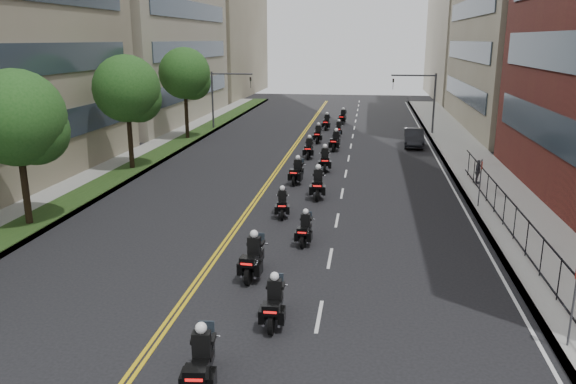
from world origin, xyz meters
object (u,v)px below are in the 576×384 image
object	(u,v)px
motorcycle_6	(297,172)
motorcycle_9	(336,142)
motorcycle_2	(253,259)
motorcycle_11	(339,130)
motorcycle_12	(327,123)
motorcycle_5	(318,185)
pedestrian_c	(478,172)
motorcycle_3	(305,230)
motorcycle_8	(309,149)
motorcycle_7	(325,160)
motorcycle_1	(274,304)
motorcycle_10	(318,135)
motorcycle_0	(201,364)
motorcycle_13	(343,117)
parked_sedan	(414,138)
motorcycle_4	(282,204)

from	to	relation	value
motorcycle_6	motorcycle_9	bearing A→B (deg)	88.11
motorcycle_2	motorcycle_11	distance (m)	32.03
motorcycle_11	motorcycle_12	size ratio (longest dim) A/B	0.90
motorcycle_5	motorcycle_12	bearing A→B (deg)	90.44
motorcycle_6	pedestrian_c	world-z (taller)	motorcycle_6
motorcycle_3	motorcycle_8	xyz separation A→B (m)	(-1.74, 18.12, 0.08)
motorcycle_7	motorcycle_1	bearing A→B (deg)	-94.63
motorcycle_8	motorcycle_11	distance (m)	10.18
motorcycle_8	motorcycle_12	world-z (taller)	motorcycle_12
motorcycle_11	motorcycle_10	bearing A→B (deg)	-113.25
motorcycle_0	motorcycle_12	world-z (taller)	motorcycle_0
motorcycle_13	motorcycle_0	bearing A→B (deg)	-83.76
motorcycle_3	parked_sedan	bearing A→B (deg)	78.11
motorcycle_12	parked_sedan	distance (m)	11.10
motorcycle_4	motorcycle_9	xyz separation A→B (m)	(1.62, 17.64, 0.09)
motorcycle_11	parked_sedan	bearing A→B (deg)	-32.18
motorcycle_0	motorcycle_1	xyz separation A→B (m)	(1.25, 3.63, -0.05)
motorcycle_5	parked_sedan	size ratio (longest dim) A/B	0.58
motorcycle_1	motorcycle_9	distance (m)	28.56
motorcycle_8	motorcycle_6	bearing A→B (deg)	-89.11
motorcycle_3	motorcycle_5	distance (m)	7.35
motorcycle_5	motorcycle_10	distance (m)	17.38
motorcycle_2	motorcycle_1	bearing A→B (deg)	-65.32
motorcycle_5	motorcycle_7	size ratio (longest dim) A/B	1.03
motorcycle_2	motorcycle_0	bearing A→B (deg)	-86.14
motorcycle_11	motorcycle_12	distance (m)	3.96
motorcycle_5	parked_sedan	distance (m)	17.85
motorcycle_8	parked_sedan	size ratio (longest dim) A/B	0.53
motorcycle_10	parked_sedan	xyz separation A→B (m)	(8.00, -0.68, 0.05)
motorcycle_9	parked_sedan	bearing A→B (deg)	30.89
motorcycle_0	motorcycle_9	xyz separation A→B (m)	(1.46, 32.19, 0.00)
motorcycle_5	motorcycle_9	bearing A→B (deg)	86.62
motorcycle_2	motorcycle_4	xyz separation A→B (m)	(-0.06, 7.51, -0.09)
motorcycle_13	motorcycle_12	bearing A→B (deg)	-100.89
motorcycle_5	motorcycle_13	bearing A→B (deg)	87.20
motorcycle_7	motorcycle_12	world-z (taller)	motorcycle_7
motorcycle_1	motorcycle_9	size ratio (longest dim) A/B	0.93
motorcycle_12	motorcycle_2	bearing A→B (deg)	-86.83
motorcycle_10	pedestrian_c	world-z (taller)	motorcycle_10
motorcycle_9	parked_sedan	distance (m)	6.83
motorcycle_3	motorcycle_10	size ratio (longest dim) A/B	0.89
motorcycle_12	motorcycle_9	bearing A→B (deg)	-78.60
motorcycle_4	motorcycle_11	world-z (taller)	motorcycle_11
motorcycle_0	motorcycle_11	bearing A→B (deg)	81.47
motorcycle_8	motorcycle_13	xyz separation A→B (m)	(1.68, 17.87, -0.00)
motorcycle_7	motorcycle_13	world-z (taller)	motorcycle_7
motorcycle_4	motorcycle_11	xyz separation A→B (m)	(1.47, 24.49, 0.00)
motorcycle_6	motorcycle_10	xyz separation A→B (m)	(-0.00, 14.26, -0.01)
motorcycle_3	motorcycle_11	bearing A→B (deg)	93.12
motorcycle_4	pedestrian_c	size ratio (longest dim) A/B	1.44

